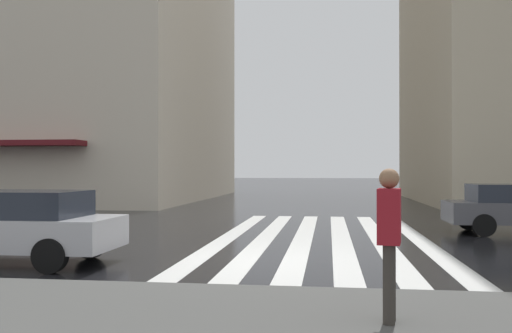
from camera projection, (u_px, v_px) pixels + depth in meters
ground_plane at (251, 260)px, 10.94m from camera, size 220.00×220.00×0.00m
zebra_crossing at (322, 237)px, 14.73m from camera, size 13.00×5.50×0.01m
haussmann_block_mid at (42, 17)px, 35.41m from camera, size 20.96×21.91×23.90m
car_silver at (13, 225)px, 10.55m from camera, size 1.85×4.10×1.41m
pedestrian_in_red_jacket at (389, 232)px, 5.98m from camera, size 0.43×0.30×1.68m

